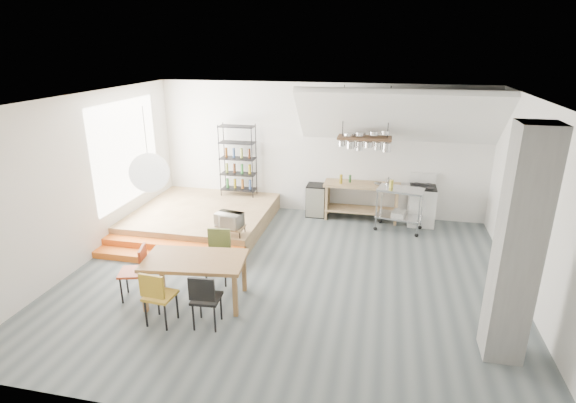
% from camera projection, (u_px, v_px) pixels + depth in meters
% --- Properties ---
extents(floor, '(8.00, 8.00, 0.00)m').
position_uv_depth(floor, '(289.00, 276.00, 8.28)').
color(floor, '#4E575A').
rests_on(floor, ground).
extents(wall_back, '(8.00, 0.04, 3.20)m').
position_uv_depth(wall_back, '(319.00, 150.00, 10.97)').
color(wall_back, silver).
rests_on(wall_back, ground).
extents(wall_left, '(0.04, 7.00, 3.20)m').
position_uv_depth(wall_left, '(84.00, 180.00, 8.55)').
color(wall_left, silver).
rests_on(wall_left, ground).
extents(wall_right, '(0.04, 7.00, 3.20)m').
position_uv_depth(wall_right, '(542.00, 211.00, 6.94)').
color(wall_right, silver).
rests_on(wall_right, ground).
extents(ceiling, '(8.00, 7.00, 0.02)m').
position_uv_depth(ceiling, '(289.00, 100.00, 7.21)').
color(ceiling, white).
rests_on(ceiling, wall_back).
extents(slope_ceiling, '(4.40, 1.44, 1.32)m').
position_uv_depth(slope_ceiling, '(398.00, 117.00, 9.74)').
color(slope_ceiling, white).
rests_on(slope_ceiling, wall_back).
extents(window_pane, '(0.02, 2.50, 2.20)m').
position_uv_depth(window_pane, '(127.00, 152.00, 9.86)').
color(window_pane, white).
rests_on(window_pane, wall_left).
extents(platform, '(3.00, 3.00, 0.40)m').
position_uv_depth(platform, '(203.00, 217.00, 10.55)').
color(platform, olive).
rests_on(platform, ground).
extents(step_lower, '(3.00, 0.35, 0.13)m').
position_uv_depth(step_lower, '(165.00, 259.00, 8.80)').
color(step_lower, orange).
rests_on(step_lower, ground).
extents(step_upper, '(3.00, 0.35, 0.27)m').
position_uv_depth(step_upper, '(173.00, 248.00, 9.10)').
color(step_upper, orange).
rests_on(step_upper, ground).
extents(concrete_column, '(0.50, 0.50, 3.20)m').
position_uv_depth(concrete_column, '(518.00, 248.00, 5.70)').
color(concrete_column, slate).
rests_on(concrete_column, ground).
extents(kitchen_counter, '(1.80, 0.60, 0.91)m').
position_uv_depth(kitchen_counter, '(362.00, 195.00, 10.75)').
color(kitchen_counter, olive).
rests_on(kitchen_counter, ground).
extents(stove, '(0.60, 0.60, 1.18)m').
position_uv_depth(stove, '(422.00, 205.00, 10.52)').
color(stove, white).
rests_on(stove, ground).
extents(pot_rack, '(1.20, 0.50, 1.43)m').
position_uv_depth(pot_rack, '(366.00, 141.00, 10.09)').
color(pot_rack, '#432B1A').
rests_on(pot_rack, ceiling).
extents(wire_shelving, '(0.88, 0.38, 1.80)m').
position_uv_depth(wire_shelving, '(238.00, 159.00, 11.18)').
color(wire_shelving, black).
rests_on(wire_shelving, platform).
extents(microwave_shelf, '(0.60, 0.40, 0.16)m').
position_uv_depth(microwave_shelf, '(229.00, 227.00, 9.07)').
color(microwave_shelf, olive).
rests_on(microwave_shelf, platform).
extents(paper_lantern, '(0.60, 0.60, 0.60)m').
position_uv_depth(paper_lantern, '(149.00, 173.00, 6.82)').
color(paper_lantern, white).
rests_on(paper_lantern, ceiling).
extents(dining_table, '(1.73, 1.11, 0.77)m').
position_uv_depth(dining_table, '(195.00, 263.00, 7.28)').
color(dining_table, olive).
rests_on(dining_table, ground).
extents(chair_mustard, '(0.45, 0.45, 0.91)m').
position_uv_depth(chair_mustard, '(157.00, 294.00, 6.66)').
color(chair_mustard, '#B1851E').
rests_on(chair_mustard, ground).
extents(chair_black, '(0.44, 0.44, 0.90)m').
position_uv_depth(chair_black, '(205.00, 297.00, 6.61)').
color(chair_black, black).
rests_on(chair_black, ground).
extents(chair_olive, '(0.48, 0.48, 0.94)m').
position_uv_depth(chair_olive, '(218.00, 251.00, 7.99)').
color(chair_olive, '#5E6A32').
rests_on(chair_olive, ground).
extents(chair_red, '(0.53, 0.53, 0.93)m').
position_uv_depth(chair_red, '(137.00, 268.00, 7.41)').
color(chair_red, '#B83D1A').
rests_on(chair_red, ground).
extents(rolling_cart, '(1.10, 0.75, 0.99)m').
position_uv_depth(rolling_cart, '(400.00, 203.00, 10.13)').
color(rolling_cart, silver).
rests_on(rolling_cart, ground).
extents(mini_fridge, '(0.47, 0.47, 0.79)m').
position_uv_depth(mini_fridge, '(316.00, 200.00, 11.09)').
color(mini_fridge, black).
rests_on(mini_fridge, ground).
extents(microwave, '(0.58, 0.45, 0.29)m').
position_uv_depth(microwave, '(229.00, 220.00, 9.01)').
color(microwave, beige).
rests_on(microwave, microwave_shelf).
extents(bowl, '(0.22, 0.22, 0.05)m').
position_uv_depth(bowl, '(379.00, 184.00, 10.53)').
color(bowl, silver).
rests_on(bowl, kitchen_counter).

